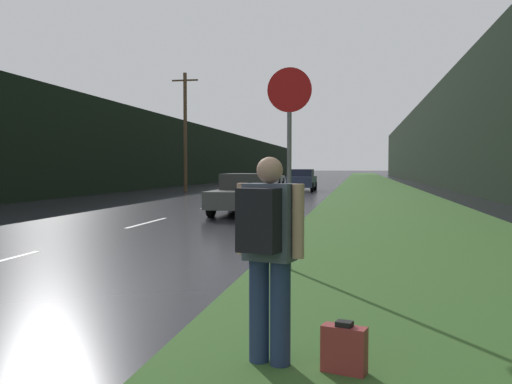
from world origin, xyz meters
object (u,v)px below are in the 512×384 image
at_px(hitchhiker_with_backpack, 268,247).
at_px(car_oncoming, 272,178).
at_px(suitcase, 344,350).
at_px(car_passing_far, 302,180).
at_px(stop_sign, 289,147).
at_px(car_passing_near, 246,193).

height_order(hitchhiker_with_backpack, car_oncoming, hitchhiker_with_backpack).
bearing_deg(car_oncoming, suitcase, -80.21).
height_order(hitchhiker_with_backpack, car_passing_far, hitchhiker_with_backpack).
bearing_deg(hitchhiker_with_backpack, car_passing_far, 111.18).
bearing_deg(car_passing_far, hitchhiker_with_backpack, 95.43).
xyz_separation_m(car_passing_far, car_oncoming, (-4.37, 13.85, -0.10)).
bearing_deg(car_passing_far, stop_sign, 95.51).
bearing_deg(car_passing_near, suitcase, 104.71).
height_order(stop_sign, hitchhiker_with_backpack, stop_sign).
bearing_deg(car_passing_near, stop_sign, 105.38).
height_order(car_passing_far, car_oncoming, car_passing_far).
distance_m(stop_sign, car_passing_near, 10.68).
height_order(hitchhiker_with_backpack, car_passing_near, hitchhiker_with_backpack).
bearing_deg(car_oncoming, hitchhiker_with_backpack, -80.92).
distance_m(hitchhiker_with_backpack, car_passing_near, 14.67).
height_order(car_passing_near, car_oncoming, car_passing_near).
relative_size(car_passing_near, car_passing_far, 1.10).
bearing_deg(car_passing_near, hitchhiker_with_backpack, 102.45).
height_order(suitcase, car_passing_near, car_passing_near).
bearing_deg(suitcase, car_oncoming, 115.54).
bearing_deg(car_oncoming, stop_sign, -80.53).
xyz_separation_m(suitcase, car_passing_near, (-3.77, 14.38, 0.50)).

